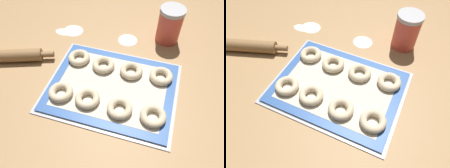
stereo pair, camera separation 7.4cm
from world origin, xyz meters
TOP-DOWN VIEW (x-y plane):
  - ground_plane at (0.00, 0.00)m, footprint 2.80×2.80m
  - baking_tray at (-0.02, 0.01)m, footprint 0.48×0.37m
  - baking_mat at (-0.02, 0.01)m, footprint 0.45×0.35m
  - bagel_front_far_left at (-0.18, -0.08)m, footprint 0.09×0.09m
  - bagel_front_mid_left at (-0.08, -0.08)m, footprint 0.09×0.09m
  - bagel_front_mid_right at (0.04, -0.08)m, footprint 0.09×0.09m
  - bagel_front_far_right at (0.15, -0.08)m, footprint 0.09×0.09m
  - bagel_back_far_left at (-0.18, 0.10)m, footprint 0.09×0.09m
  - bagel_back_mid_left at (-0.08, 0.09)m, footprint 0.09×0.09m
  - bagel_back_mid_right at (0.04, 0.09)m, footprint 0.09×0.09m
  - bagel_back_far_right at (0.15, 0.10)m, footprint 0.09×0.09m
  - flour_canister at (0.14, 0.34)m, footprint 0.10×0.10m
  - rolling_pin at (-0.48, 0.02)m, footprint 0.39×0.16m
  - flour_patch_near at (-0.33, 0.26)m, footprint 0.08×0.05m
  - flour_patch_far at (-0.03, 0.29)m, footprint 0.09×0.08m
  - flour_patch_side at (-0.29, 0.28)m, footprint 0.09×0.08m

SIDE VIEW (x-z plane):
  - ground_plane at x=0.00m, z-range 0.00..0.00m
  - flour_patch_near at x=-0.33m, z-range 0.00..0.00m
  - flour_patch_far at x=-0.03m, z-range 0.00..0.00m
  - flour_patch_side at x=-0.29m, z-range 0.00..0.00m
  - baking_tray at x=-0.02m, z-range 0.00..0.01m
  - baking_mat at x=-0.02m, z-range 0.01..0.01m
  - bagel_front_far_left at x=-0.18m, z-range 0.01..0.04m
  - bagel_front_mid_left at x=-0.08m, z-range 0.01..0.04m
  - bagel_front_mid_right at x=0.04m, z-range 0.01..0.04m
  - bagel_front_far_right at x=0.15m, z-range 0.01..0.04m
  - bagel_back_far_left at x=-0.18m, z-range 0.01..0.04m
  - bagel_back_mid_left at x=-0.08m, z-range 0.01..0.04m
  - bagel_back_mid_right at x=0.04m, z-range 0.01..0.04m
  - bagel_back_far_right at x=0.15m, z-range 0.01..0.04m
  - rolling_pin at x=-0.48m, z-range 0.00..0.05m
  - flour_canister at x=0.14m, z-range 0.00..0.16m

